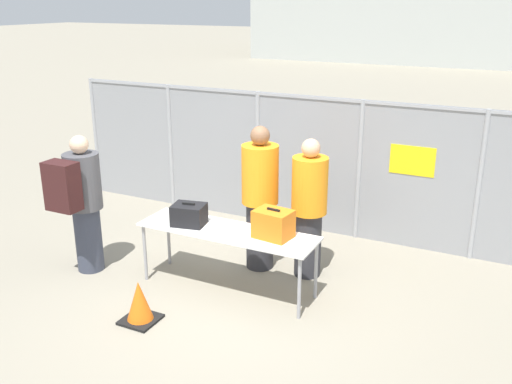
% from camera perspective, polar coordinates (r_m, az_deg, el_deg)
% --- Properties ---
extents(ground_plane, '(120.00, 120.00, 0.00)m').
position_cam_1_polar(ground_plane, '(6.76, -2.74, -10.42)').
color(ground_plane, gray).
extents(fence_section, '(8.00, 0.07, 2.01)m').
position_cam_1_polar(fence_section, '(8.35, 5.13, 3.13)').
color(fence_section, '#9EA0A5').
rests_on(fence_section, ground_plane).
extents(inspection_table, '(2.15, 0.62, 0.75)m').
position_cam_1_polar(inspection_table, '(6.64, -2.89, -4.30)').
color(inspection_table, silver).
rests_on(inspection_table, ground_plane).
extents(suitcase_black, '(0.43, 0.36, 0.27)m').
position_cam_1_polar(suitcase_black, '(6.77, -6.72, -2.26)').
color(suitcase_black, black).
rests_on(suitcase_black, inspection_table).
extents(suitcase_orange, '(0.44, 0.35, 0.34)m').
position_cam_1_polar(suitcase_orange, '(6.36, 1.74, -3.21)').
color(suitcase_orange, orange).
rests_on(suitcase_orange, inspection_table).
extents(traveler_hooded, '(0.43, 0.67, 1.76)m').
position_cam_1_polar(traveler_hooded, '(7.29, -17.11, -0.72)').
color(traveler_hooded, '#383D4C').
rests_on(traveler_hooded, ground_plane).
extents(security_worker_near, '(0.46, 0.46, 1.85)m').
position_cam_1_polar(security_worker_near, '(7.10, 0.40, -0.46)').
color(security_worker_near, '#2D2D33').
rests_on(security_worker_near, ground_plane).
extents(security_worker_far, '(0.43, 0.43, 1.75)m').
position_cam_1_polar(security_worker_far, '(6.93, 5.33, -1.49)').
color(security_worker_far, '#2D2D33').
rests_on(security_worker_far, ground_plane).
extents(utility_trailer, '(3.26, 2.04, 0.69)m').
position_cam_1_polar(utility_trailer, '(9.56, 16.35, 0.34)').
color(utility_trailer, '#B2B2B7').
rests_on(utility_trailer, ground_plane).
extents(distant_hangar, '(17.51, 13.04, 5.57)m').
position_cam_1_polar(distant_hangar, '(37.28, 17.03, 17.24)').
color(distant_hangar, '#B2B7B2').
rests_on(distant_hangar, ground_plane).
extents(traffic_cone, '(0.38, 0.38, 0.47)m').
position_cam_1_polar(traffic_cone, '(6.32, -11.58, -10.84)').
color(traffic_cone, black).
rests_on(traffic_cone, ground_plane).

